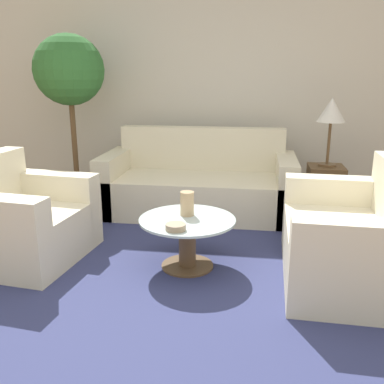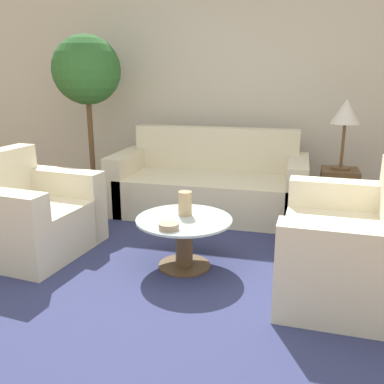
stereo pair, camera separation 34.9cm
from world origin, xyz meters
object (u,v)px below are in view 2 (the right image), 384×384
bowl (169,226)px  loveseat (356,249)px  armchair (28,218)px  coffee_table (184,236)px  sofa_main (210,186)px  table_lamp (346,114)px  vase (185,203)px  potted_plant (87,81)px

bowl → loveseat: bearing=10.7°
armchair → coffee_table: 1.38m
sofa_main → loveseat: size_ratio=1.52×
sofa_main → table_lamp: table_lamp is taller
sofa_main → loveseat: sofa_main is taller
table_lamp → bowl: (-1.28, -1.66, -0.67)m
coffee_table → table_lamp: 2.05m
table_lamp → bowl: 2.20m
bowl → sofa_main: bearing=91.8°
vase → bowl: size_ratio=1.31×
sofa_main → bowl: 1.70m
potted_plant → loveseat: bearing=-28.7°
coffee_table → sofa_main: bearing=93.9°
potted_plant → bowl: bearing=-49.8°
vase → bowl: (-0.03, -0.34, -0.07)m
coffee_table → potted_plant: (-1.55, 1.53, 1.13)m
loveseat → coffee_table: bearing=-88.4°
table_lamp → potted_plant: bearing=177.4°
coffee_table → loveseat: bearing=-0.3°
armchair → table_lamp: table_lamp is taller
loveseat → table_lamp: table_lamp is taller
loveseat → bowl: loveseat is taller
armchair → sofa_main: bearing=-35.0°
loveseat → table_lamp: size_ratio=1.95×
table_lamp → vase: 1.92m
sofa_main → armchair: sofa_main is taller
loveseat → bowl: size_ratio=9.21×
sofa_main → bowl: bearing=-88.2°
sofa_main → vase: sofa_main is taller
bowl → table_lamp: bearing=52.3°
loveseat → table_lamp: 1.63m
armchair → coffee_table: bearing=-83.1°
bowl → coffee_table: bearing=80.2°
sofa_main → vase: (0.08, -1.36, 0.21)m
armchair → vase: (1.37, 0.09, 0.21)m
vase → potted_plant: bearing=136.7°
bowl → potted_plant: bearing=130.2°
armchair → potted_plant: size_ratio=0.55×
vase → table_lamp: bearing=46.5°
table_lamp → loveseat: bearing=-89.1°
coffee_table → bowl: bearing=-99.8°
coffee_table → potted_plant: bearing=135.4°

